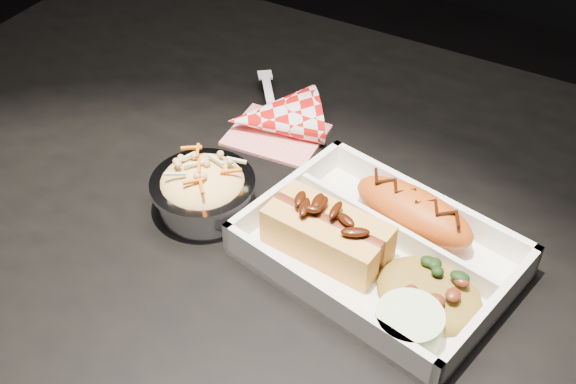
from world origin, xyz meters
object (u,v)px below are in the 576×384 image
Objects in this scene: dining_table at (308,276)px; fried_pastry at (413,211)px; hotdog at (327,231)px; food_tray at (379,254)px; foil_coleslaw_cup at (203,189)px; napkin_fork at (273,118)px.

dining_table is 0.16m from fried_pastry.
hotdog reaches higher than dining_table.
food_tray is 0.19m from foil_coleslaw_cup.
food_tray is 2.21× the size of hotdog.
food_tray is at bearing 6.64° from foil_coleslaw_cup.
fried_pastry reaches higher than food_tray.
dining_table is at bearing 141.83° from hotdog.
hotdog is at bearing 2.16° from foil_coleslaw_cup.
dining_table is at bearing 178.90° from food_tray.
foil_coleslaw_cup is at bearing -161.52° from food_tray.
dining_table is 9.43× the size of hotdog.
napkin_fork reaches higher than food_tray.
food_tray is at bearing -12.94° from dining_table.
napkin_fork is at bearing 158.64° from fried_pastry.
foil_coleslaw_cup reaches higher than fried_pastry.
fried_pastry is (0.01, 0.05, 0.02)m from food_tray.
hotdog reaches higher than fried_pastry.
hotdog and foil_coleslaw_cup have the same top height.
fried_pastry is at bearing 90.00° from food_tray.
fried_pastry is 0.23m from napkin_fork.
fried_pastry is at bearing 54.98° from hotdog.
dining_table is at bearing 22.37° from foil_coleslaw_cup.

